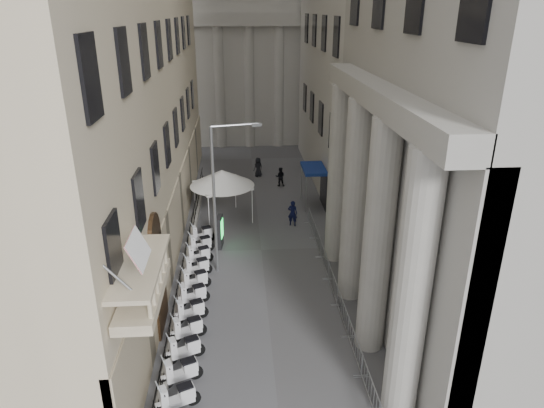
% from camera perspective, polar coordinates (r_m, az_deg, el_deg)
% --- Properties ---
extents(iron_fence, '(0.30, 28.00, 1.40)m').
position_cam_1_polar(iron_fence, '(28.67, -9.82, -6.72)').
color(iron_fence, black).
rests_on(iron_fence, ground).
extents(blue_awning, '(1.60, 3.00, 3.00)m').
position_cam_1_polar(blue_awning, '(36.12, 4.79, -0.20)').
color(blue_awning, navy).
rests_on(blue_awning, ground).
extents(scooter_3, '(1.51, 1.06, 1.50)m').
position_cam_1_polar(scooter_3, '(20.56, -10.48, -20.00)').
color(scooter_3, white).
rests_on(scooter_3, ground).
extents(scooter_4, '(1.51, 1.06, 1.50)m').
position_cam_1_polar(scooter_4, '(21.59, -10.10, -17.58)').
color(scooter_4, white).
rests_on(scooter_4, ground).
extents(scooter_5, '(1.51, 1.06, 1.50)m').
position_cam_1_polar(scooter_5, '(22.65, -9.76, -15.37)').
color(scooter_5, white).
rests_on(scooter_5, ground).
extents(scooter_6, '(1.51, 1.06, 1.50)m').
position_cam_1_polar(scooter_6, '(23.75, -9.46, -13.37)').
color(scooter_6, white).
rests_on(scooter_6, ground).
extents(scooter_7, '(1.51, 1.06, 1.50)m').
position_cam_1_polar(scooter_7, '(24.87, -9.19, -11.55)').
color(scooter_7, white).
rests_on(scooter_7, ground).
extents(scooter_8, '(1.51, 1.06, 1.50)m').
position_cam_1_polar(scooter_8, '(26.02, -8.95, -9.88)').
color(scooter_8, white).
rests_on(scooter_8, ground).
extents(scooter_9, '(1.51, 1.06, 1.50)m').
position_cam_1_polar(scooter_9, '(27.19, -8.73, -8.36)').
color(scooter_9, white).
rests_on(scooter_9, ground).
extents(scooter_10, '(1.51, 1.06, 1.50)m').
position_cam_1_polar(scooter_10, '(28.37, -8.53, -6.96)').
color(scooter_10, white).
rests_on(scooter_10, ground).
extents(scooter_11, '(1.51, 1.06, 1.50)m').
position_cam_1_polar(scooter_11, '(29.57, -8.35, -5.67)').
color(scooter_11, white).
rests_on(scooter_11, ground).
extents(scooter_12, '(1.51, 1.06, 1.50)m').
position_cam_1_polar(scooter_12, '(30.79, -8.18, -4.49)').
color(scooter_12, white).
rests_on(scooter_12, ground).
extents(barrier_1, '(0.60, 2.40, 1.10)m').
position_cam_1_polar(barrier_1, '(19.94, 11.34, -21.70)').
color(barrier_1, '#9EA1A6').
rests_on(barrier_1, ground).
extents(barrier_2, '(0.60, 2.40, 1.10)m').
position_cam_1_polar(barrier_2, '(21.74, 9.62, -17.21)').
color(barrier_2, '#9EA1A6').
rests_on(barrier_2, ground).
extents(barrier_3, '(0.60, 2.40, 1.10)m').
position_cam_1_polar(barrier_3, '(23.67, 8.23, -13.42)').
color(barrier_3, '#9EA1A6').
rests_on(barrier_3, ground).
extents(barrier_4, '(0.60, 2.40, 1.10)m').
position_cam_1_polar(barrier_4, '(25.70, 7.09, -10.21)').
color(barrier_4, '#9EA1A6').
rests_on(barrier_4, ground).
extents(barrier_5, '(0.60, 2.40, 1.10)m').
position_cam_1_polar(barrier_5, '(27.80, 6.14, -7.48)').
color(barrier_5, '#9EA1A6').
rests_on(barrier_5, ground).
extents(barrier_6, '(0.60, 2.40, 1.10)m').
position_cam_1_polar(barrier_6, '(29.97, 5.34, -5.13)').
color(barrier_6, '#9EA1A6').
rests_on(barrier_6, ground).
extents(barrier_7, '(0.60, 2.40, 1.10)m').
position_cam_1_polar(barrier_7, '(32.18, 4.65, -3.10)').
color(barrier_7, '#9EA1A6').
rests_on(barrier_7, ground).
extents(security_tent, '(4.38, 4.38, 3.56)m').
position_cam_1_polar(security_tent, '(32.46, -4.73, 2.80)').
color(security_tent, white).
rests_on(security_tent, ground).
extents(street_lamp, '(2.65, 0.75, 8.23)m').
position_cam_1_polar(street_lamp, '(25.52, -6.17, 1.90)').
color(street_lamp, gray).
rests_on(street_lamp, ground).
extents(info_kiosk, '(0.42, 0.98, 2.02)m').
position_cam_1_polar(info_kiosk, '(29.67, -6.16, -3.25)').
color(info_kiosk, black).
rests_on(info_kiosk, ground).
extents(pedestrian_a, '(0.74, 0.60, 1.77)m').
position_cam_1_polar(pedestrian_a, '(32.48, 2.44, -1.09)').
color(pedestrian_a, black).
rests_on(pedestrian_a, ground).
extents(pedestrian_b, '(0.82, 0.67, 1.59)m').
position_cam_1_polar(pedestrian_b, '(39.81, 0.96, 3.24)').
color(pedestrian_b, black).
rests_on(pedestrian_b, ground).
extents(pedestrian_c, '(0.98, 0.89, 1.68)m').
position_cam_1_polar(pedestrian_c, '(42.09, -1.64, 4.36)').
color(pedestrian_c, black).
rests_on(pedestrian_c, ground).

